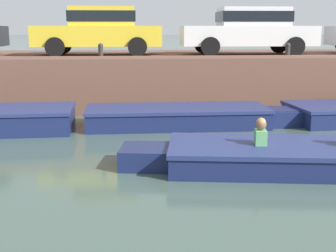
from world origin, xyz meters
TOP-DOWN VIEW (x-y plane):
  - ground_plane at (0.00, 5.95)m, footprint 400.00×400.00m
  - far_quay_wall at (0.00, 14.89)m, footprint 60.00×6.00m
  - far_wall_coping at (0.00, 12.01)m, footprint 60.00×0.24m
  - boat_moored_central_navy at (0.91, 10.24)m, footprint 5.53×1.69m
  - motorboat_passing at (2.27, 6.33)m, footprint 5.69×2.41m
  - car_left_inner_yellow at (-1.46, 14.09)m, footprint 4.08×2.01m
  - car_centre_white at (3.50, 14.09)m, footprint 4.44×2.08m
  - mooring_bollard_mid at (-1.33, 12.14)m, footprint 0.15×0.15m
  - mooring_bollard_east at (4.19, 12.14)m, footprint 0.15×0.15m

SIDE VIEW (x-z plane):
  - ground_plane at x=0.00m, z-range 0.00..0.00m
  - motorboat_passing at x=2.27m, z-range -0.24..0.69m
  - boat_moored_central_navy at x=0.91m, z-range 0.00..0.50m
  - far_quay_wall at x=0.00m, z-range 0.00..1.63m
  - far_wall_coping at x=0.00m, z-range 1.63..1.71m
  - mooring_bollard_mid at x=-1.33m, z-range 1.64..2.09m
  - mooring_bollard_east at x=4.19m, z-range 1.64..2.09m
  - car_left_inner_yellow at x=-1.46m, z-range 1.70..3.24m
  - car_centre_white at x=3.50m, z-range 1.70..3.24m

